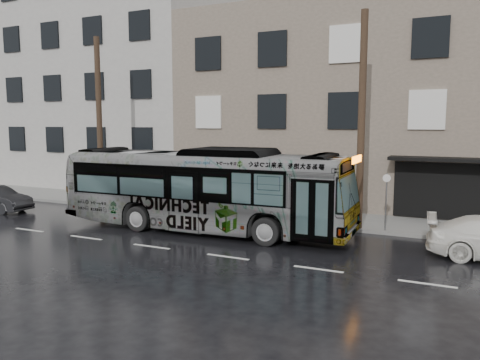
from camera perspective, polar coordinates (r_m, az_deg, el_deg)
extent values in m
plane|color=black|center=(19.96, -6.50, -6.39)|extent=(120.00, 120.00, 0.00)
cube|color=gray|center=(24.16, -0.37, -3.83)|extent=(90.00, 3.60, 0.15)
cube|color=gray|center=(29.69, 15.19, 8.46)|extent=(20.00, 12.00, 11.00)
cube|color=#B8B5AE|center=(41.87, -17.69, 11.29)|extent=(26.00, 15.00, 16.00)
cylinder|color=#3D2D1E|center=(20.16, 14.59, 6.90)|extent=(0.30, 0.30, 9.00)
cylinder|color=#3D2D1E|center=(26.60, -16.77, 6.78)|extent=(0.30, 0.30, 9.00)
cylinder|color=slate|center=(20.24, 17.37, -2.58)|extent=(0.06, 0.06, 2.40)
imported|color=#B2B2B2|center=(20.00, -4.46, -1.15)|extent=(12.82, 3.20, 3.56)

